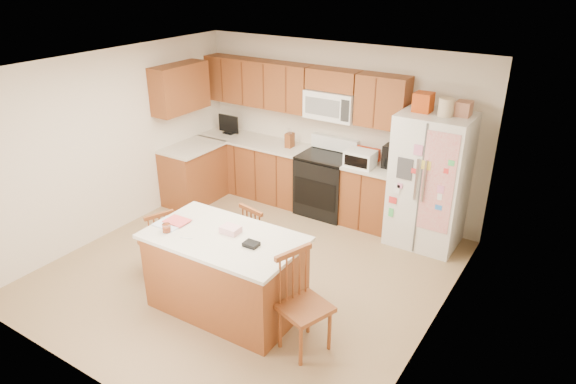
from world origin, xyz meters
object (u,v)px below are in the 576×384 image
Objects in this scene: refrigerator at (430,179)px; windsor_chair_back at (260,241)px; windsor_chair_left at (158,244)px; island at (226,272)px; stove at (326,183)px; windsor_chair_right at (303,306)px.

refrigerator is 2.37m from windsor_chair_back.
refrigerator is at bearing 45.60° from windsor_chair_left.
island is 1.92× the size of windsor_chair_left.
stove reaches higher than island.
windsor_chair_right is at bearing -5.08° from windsor_chair_left.
island is 1.81× the size of windsor_chair_back.
stove is 2.68m from island.
windsor_chair_right is (1.27, -2.76, 0.02)m from stove.
island is 1.13m from windsor_chair_left.
stove is 0.55× the size of refrigerator.
windsor_chair_right is (-0.30, -2.70, -0.43)m from refrigerator.
refrigerator is at bearing 63.02° from island.
island is 1.60× the size of windsor_chair_right.
stove is 2.72m from windsor_chair_left.
windsor_chair_back is at bearing -128.18° from refrigerator.
windsor_chair_right is (1.03, -0.09, 0.04)m from island.
refrigerator is 1.22× the size of island.
stove reaches higher than windsor_chair_left.
windsor_chair_right reaches higher than windsor_chair_left.
windsor_chair_left is 0.83× the size of windsor_chair_right.
island is 0.80m from windsor_chair_back.
refrigerator is (1.57, -0.06, 0.45)m from stove.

